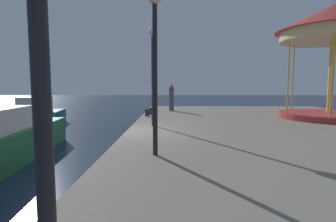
{
  "coord_description": "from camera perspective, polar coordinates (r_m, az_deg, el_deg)",
  "views": [
    {
      "loc": [
        1.74,
        -10.18,
        2.55
      ],
      "look_at": [
        1.56,
        3.59,
        1.22
      ],
      "focal_mm": 28.31,
      "sensor_mm": 36.0,
      "label": 1
    }
  ],
  "objects": [
    {
      "name": "ground_plane",
      "position": [
        10.64,
        -8.79,
        -8.4
      ],
      "size": [
        120.0,
        120.0,
        0.0
      ],
      "primitive_type": "plane",
      "color": "#162338"
    },
    {
      "name": "motorboat_teal",
      "position": [
        17.7,
        -25.94,
        -1.03
      ],
      "size": [
        2.75,
        5.48,
        1.9
      ],
      "color": "#19606B",
      "rests_on": "ground"
    },
    {
      "name": "motorboat_green",
      "position": [
        10.88,
        -30.04,
        -4.97
      ],
      "size": [
        2.12,
        5.62,
        1.84
      ],
      "color": "#236638",
      "rests_on": "ground"
    },
    {
      "name": "lamp_post_far_end",
      "position": [
        11.47,
        -3.3,
        11.15
      ],
      "size": [
        0.36,
        0.36,
        4.19
      ],
      "color": "black",
      "rests_on": "quay_dock"
    },
    {
      "name": "bollard_south",
      "position": [
        16.04,
        -3.72,
        -0.02
      ],
      "size": [
        0.24,
        0.24,
        0.4
      ],
      "primitive_type": "cylinder",
      "color": "#2D2D33",
      "rests_on": "quay_dock"
    },
    {
      "name": "bollard_center",
      "position": [
        15.14,
        -4.51,
        -0.36
      ],
      "size": [
        0.24,
        0.24,
        0.4
      ],
      "primitive_type": "cylinder",
      "color": "#2D2D33",
      "rests_on": "quay_dock"
    },
    {
      "name": "carousel",
      "position": [
        16.62,
        32.11,
        14.09
      ],
      "size": [
        5.78,
        5.78,
        5.92
      ],
      "color": "#B23333",
      "rests_on": "quay_dock"
    },
    {
      "name": "lamp_post_mid_promenade",
      "position": [
        6.63,
        -2.85,
        14.53
      ],
      "size": [
        0.36,
        0.36,
        4.04
      ],
      "color": "black",
      "rests_on": "quay_dock"
    },
    {
      "name": "quay_dock",
      "position": [
        11.58,
        26.97,
        -5.77
      ],
      "size": [
        13.67,
        24.26,
        0.8
      ],
      "primitive_type": "cube",
      "color": "gray",
      "rests_on": "ground"
    },
    {
      "name": "person_by_the_water",
      "position": [
        18.22,
        0.76,
        2.76
      ],
      "size": [
        0.34,
        0.34,
        1.85
      ],
      "color": "#514C56",
      "rests_on": "quay_dock"
    }
  ]
}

